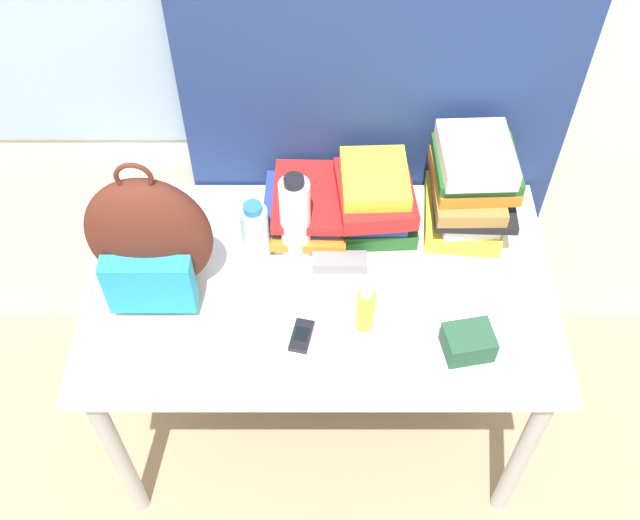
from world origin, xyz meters
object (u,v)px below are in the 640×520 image
book_stack_right (469,188)px  sports_bottle (295,217)px  cell_phone (302,336)px  camera_pouch (468,343)px  book_stack_center (376,199)px  water_bottle (255,232)px  book_stack_left (307,207)px  sunscreen_bottle (365,308)px  sunglasses_case (340,262)px  backpack (150,240)px

book_stack_right → sports_bottle: (-0.47, -0.10, -0.01)m
cell_phone → camera_pouch: bearing=-5.1°
book_stack_center → water_bottle: book_stack_center is taller
book_stack_left → sunscreen_bottle: sunscreen_bottle is taller
sunscreen_bottle → water_bottle: bearing=141.0°
book_stack_right → water_bottle: bearing=-168.4°
book_stack_right → sports_bottle: 0.48m
sports_bottle → sunglasses_case: size_ratio=1.85×
water_bottle → cell_phone: size_ratio=1.94×
water_bottle → sunscreen_bottle: water_bottle is taller
book_stack_center → book_stack_right: (0.25, 0.00, 0.04)m
backpack → water_bottle: 0.29m
sunscreen_bottle → camera_pouch: (0.25, -0.08, -0.04)m
book_stack_right → sunglasses_case: size_ratio=1.96×
sunscreen_bottle → sunglasses_case: size_ratio=1.03×
water_bottle → backpack: bearing=-157.5°
book_stack_left → book_stack_center: 0.20m
sports_bottle → sunscreen_bottle: (0.18, -0.25, -0.06)m
book_stack_right → camera_pouch: book_stack_right is taller
book_stack_left → sunscreen_bottle: size_ratio=1.81×
cell_phone → camera_pouch: size_ratio=0.76×
water_bottle → camera_pouch: 0.63m
backpack → sunscreen_bottle: (0.54, -0.13, -0.11)m
book_stack_left → camera_pouch: size_ratio=2.09×
book_stack_right → sunglasses_case: 0.41m
cell_phone → sunglasses_case: size_ratio=0.68×
sunscreen_bottle → camera_pouch: 0.27m
water_bottle → book_stack_left: bearing=41.5°
book_stack_right → cell_phone: size_ratio=2.88×
sports_bottle → camera_pouch: size_ratio=2.07×
sunscreen_bottle → backpack: bearing=166.6°
backpack → book_stack_right: bearing=15.0°
book_stack_left → book_stack_right: (0.44, -0.00, 0.08)m
camera_pouch → sunglasses_case: bearing=139.6°
backpack → water_bottle: (0.25, 0.10, -0.09)m
sunglasses_case → book_stack_left: bearing=118.6°
backpack → sunglasses_case: backpack is taller
sunglasses_case → camera_pouch: (0.32, -0.27, 0.02)m
cell_phone → camera_pouch: 0.42m
sports_bottle → backpack: bearing=-161.0°
sports_bottle → sunglasses_case: (0.12, -0.06, -0.11)m
book_stack_left → book_stack_right: bearing=-0.3°
book_stack_center → cell_phone: (-0.20, -0.39, -0.09)m
backpack → book_stack_right: (0.83, 0.22, -0.04)m
water_bottle → sunglasses_case: (0.23, -0.04, -0.08)m
backpack → water_bottle: bearing=22.5°
book_stack_right → water_bottle: 0.60m
water_bottle → sports_bottle: bearing=10.4°
backpack → camera_pouch: 0.84m
book_stack_left → sunscreen_bottle: bearing=-67.0°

